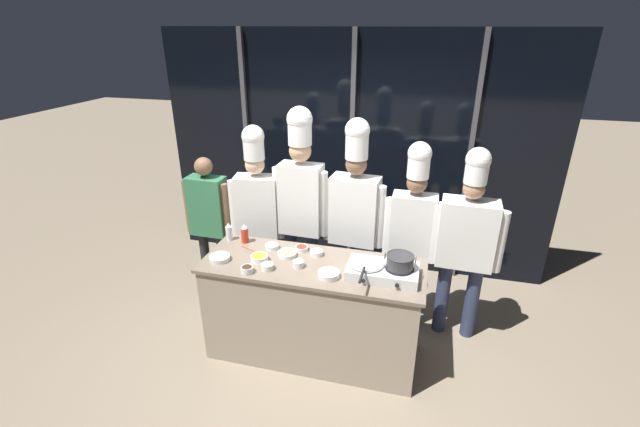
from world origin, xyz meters
name	(u,v)px	position (x,y,z in m)	size (l,w,h in m)	color
ground_plane	(313,351)	(0.00, 0.00, 0.00)	(24.00, 24.00, 0.00)	#7F705B
window_wall_back	(352,156)	(0.00, 1.71, 1.35)	(4.44, 0.09, 2.70)	black
demo_counter	(313,310)	(0.00, 0.00, 0.46)	(1.85, 0.67, 0.91)	gray
portable_stove	(383,271)	(0.58, -0.04, 0.96)	(0.55, 0.33, 0.10)	silver
frying_pan	(367,261)	(0.45, -0.05, 1.04)	(0.28, 0.48, 0.05)	#ADAFB5
stock_pot	(400,261)	(0.71, -0.04, 1.07)	(0.24, 0.21, 0.11)	#333335
squeeze_bottle_clear	(229,232)	(-0.85, 0.23, 0.99)	(0.06, 0.06, 0.17)	white
squeeze_bottle_chili	(245,234)	(-0.69, 0.22, 1.00)	(0.07, 0.07, 0.18)	red
prep_bowl_mushrooms	(287,254)	(-0.25, 0.08, 0.93)	(0.17, 0.17, 0.04)	white
prep_bowl_shrimp	(267,266)	(-0.33, -0.17, 0.94)	(0.10, 0.10, 0.05)	white
prep_bowl_chili_flakes	(302,248)	(-0.15, 0.21, 0.93)	(0.12, 0.12, 0.04)	white
prep_bowl_rice	(220,258)	(-0.77, -0.13, 0.94)	(0.17, 0.17, 0.04)	white
prep_bowl_ginger	(272,246)	(-0.41, 0.16, 0.94)	(0.12, 0.12, 0.05)	white
prep_bowl_carrots	(259,258)	(-0.44, -0.06, 0.94)	(0.15, 0.15, 0.05)	white
prep_bowl_chicken	(329,274)	(0.18, -0.15, 0.94)	(0.17, 0.17, 0.05)	white
prep_bowl_soy_glaze	(247,269)	(-0.47, -0.25, 0.94)	(0.10, 0.10, 0.05)	white
prep_bowl_onion	(298,263)	(-0.10, -0.07, 0.94)	(0.09, 0.09, 0.06)	white
prep_bowl_noodles	(317,252)	(-0.01, 0.16, 0.94)	(0.11, 0.11, 0.04)	white
serving_spoon_solid	(255,251)	(-0.54, 0.08, 0.92)	(0.22, 0.11, 0.02)	olive
person_guest	(209,216)	(-1.25, 0.60, 0.95)	(0.49, 0.20, 1.56)	#232326
chef_head	(257,205)	(-0.73, 0.64, 1.10)	(0.54, 0.27, 1.89)	#4C4C51
chef_sous	(301,195)	(-0.29, 0.66, 1.24)	(0.54, 0.23, 2.07)	#2D3856
chef_line	(355,209)	(0.22, 0.68, 1.15)	(0.58, 0.27, 1.99)	#2D3856
chef_pastry	(413,225)	(0.76, 0.64, 1.07)	(0.52, 0.21, 1.83)	#232326
chef_apprentice	(466,237)	(1.23, 0.60, 1.03)	(0.63, 0.27, 1.82)	#2D3856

